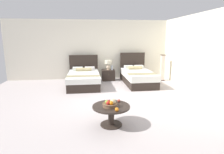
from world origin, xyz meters
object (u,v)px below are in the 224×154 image
at_px(bed_near_corner, 138,77).
at_px(nightstand, 108,75).
at_px(bed_near_window, 84,78).
at_px(coffee_table, 111,111).
at_px(fruit_bowl, 110,104).
at_px(loose_apple, 119,101).
at_px(loose_orange, 117,109).
at_px(table_lamp, 108,63).
at_px(floor_lamp_corner, 162,68).
at_px(vase, 112,68).

xyz_separation_m(bed_near_corner, nightstand, (-1.19, 0.84, -0.07)).
bearing_deg(bed_near_window, coffee_table, -79.09).
relative_size(nightstand, coffee_table, 0.70).
distance_m(fruit_bowl, loose_apple, 0.36).
bearing_deg(loose_orange, coffee_table, 103.23).
height_order(table_lamp, floor_lamp_corner, floor_lamp_corner).
bearing_deg(vase, coffee_table, -97.10).
distance_m(loose_apple, loose_orange, 0.56).
xyz_separation_m(fruit_bowl, loose_apple, (0.23, 0.27, -0.03)).
distance_m(nightstand, loose_orange, 4.90).
height_order(bed_near_window, coffee_table, bed_near_window).
bearing_deg(coffee_table, loose_apple, 46.32).
bearing_deg(fruit_bowl, nightstand, 84.85).
xyz_separation_m(coffee_table, floor_lamp_corner, (2.85, 4.21, 0.27)).
relative_size(loose_apple, loose_orange, 0.85).
bearing_deg(fruit_bowl, floor_lamp_corner, 55.96).
distance_m(vase, loose_orange, 4.87).
distance_m(bed_near_corner, loose_apple, 3.76).
xyz_separation_m(bed_near_corner, vase, (-1.01, 0.80, 0.28)).
relative_size(bed_near_window, floor_lamp_corner, 1.88).
bearing_deg(table_lamp, loose_apple, -92.40).
distance_m(fruit_bowl, floor_lamp_corner, 5.15).
relative_size(bed_near_window, nightstand, 3.84).
distance_m(coffee_table, floor_lamp_corner, 5.09).
relative_size(bed_near_corner, fruit_bowl, 6.69).
height_order(coffee_table, loose_orange, loose_orange).
bearing_deg(bed_near_corner, loose_apple, -111.36).
height_order(vase, loose_orange, vase).
bearing_deg(nightstand, vase, -12.83).
relative_size(vase, coffee_table, 0.24).
relative_size(vase, loose_apple, 2.90).
bearing_deg(bed_near_corner, loose_orange, -110.27).
distance_m(bed_near_window, table_lamp, 1.48).
relative_size(nightstand, vase, 2.91).
bearing_deg(nightstand, table_lamp, 90.00).
relative_size(bed_near_corner, table_lamp, 4.95).
bearing_deg(loose_apple, table_lamp, 87.60).
distance_m(nightstand, floor_lamp_corner, 2.52).
height_order(loose_apple, loose_orange, loose_orange).
height_order(bed_near_window, loose_orange, bed_near_window).
height_order(loose_orange, floor_lamp_corner, floor_lamp_corner).
height_order(fruit_bowl, loose_apple, fruit_bowl).
bearing_deg(vase, loose_apple, -94.76).
distance_m(coffee_table, loose_apple, 0.34).
xyz_separation_m(nightstand, loose_apple, (-0.18, -4.34, 0.25)).
distance_m(vase, coffee_table, 4.55).
bearing_deg(loose_orange, table_lamp, 86.40).
bearing_deg(coffee_table, bed_near_window, 100.91).
xyz_separation_m(coffee_table, loose_apple, (0.20, 0.21, 0.16)).
xyz_separation_m(bed_near_corner, fruit_bowl, (-1.60, -3.77, 0.21)).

